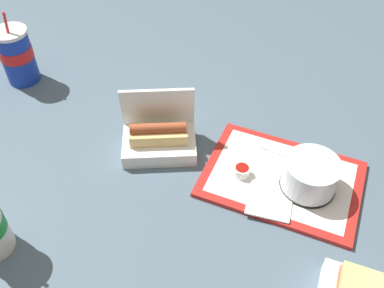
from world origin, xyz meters
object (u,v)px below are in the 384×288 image
object	(u,v)px
cake_container	(310,176)
clamshell_hotdog_back	(159,137)
ketchup_cup	(242,171)
food_tray	(282,179)
plastic_fork	(281,153)
soda_cup_corner	(17,55)

from	to	relation	value
cake_container	clamshell_hotdog_back	distance (m)	0.38
cake_container	ketchup_cup	xyz separation A→B (m)	(-0.16, 0.00, -0.03)
food_tray	plastic_fork	bearing A→B (deg)	97.89
ketchup_cup	plastic_fork	world-z (taller)	ketchup_cup
plastic_fork	food_tray	bearing A→B (deg)	-66.71
cake_container	soda_cup_corner	distance (m)	0.90
cake_container	plastic_fork	size ratio (longest dim) A/B	1.19
food_tray	ketchup_cup	bearing A→B (deg)	-172.31
cake_container	ketchup_cup	size ratio (longest dim) A/B	3.27
ketchup_cup	clamshell_hotdog_back	world-z (taller)	clamshell_hotdog_back
food_tray	cake_container	xyz separation A→B (m)	(0.06, -0.01, 0.05)
cake_container	clamshell_hotdog_back	size ratio (longest dim) A/B	0.61
ketchup_cup	soda_cup_corner	distance (m)	0.75
cake_container	plastic_fork	world-z (taller)	cake_container
clamshell_hotdog_back	food_tray	bearing A→B (deg)	-6.49
soda_cup_corner	clamshell_hotdog_back	bearing A→B (deg)	-20.96
plastic_fork	soda_cup_corner	distance (m)	0.81
plastic_fork	clamshell_hotdog_back	world-z (taller)	clamshell_hotdog_back
food_tray	cake_container	bearing A→B (deg)	-13.97
cake_container	ketchup_cup	bearing A→B (deg)	179.42
plastic_fork	cake_container	bearing A→B (deg)	-36.96
food_tray	ketchup_cup	world-z (taller)	ketchup_cup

